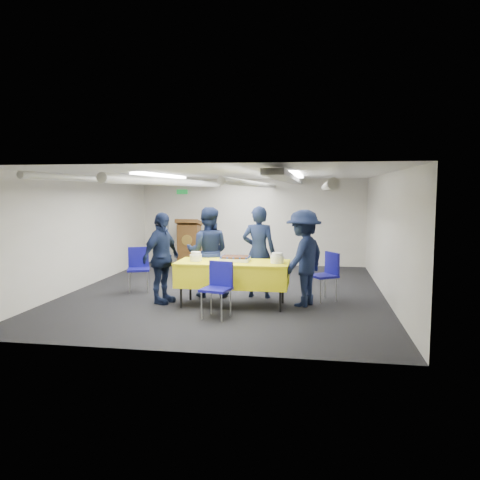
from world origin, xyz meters
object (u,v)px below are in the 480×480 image
Objects in this scene: podium at (189,243)px; chair_near at (218,283)px; sheet_cake at (235,259)px; sailor_c at (161,258)px; chair_right at (327,271)px; sailor_d at (304,258)px; sailor_b at (208,252)px; sailor_a at (259,252)px; serving_table at (233,274)px; chair_left at (139,265)px.

podium reaches higher than chair_near.
sailor_c is at bearing -176.72° from sheet_cake.
chair_near is 2.22m from chair_right.
chair_near is 0.52× the size of sailor_d.
chair_right is (1.58, 0.62, -0.28)m from sheet_cake.
sailor_b is at bearing -27.50° from sailor_c.
serving_table is at bearing 66.22° from sailor_a.
sailor_b is at bearing 136.85° from sheet_cake.
sheet_cake is at bearing 66.82° from serving_table.
chair_near is 0.52× the size of sailor_b.
chair_right is 0.54× the size of sailor_c.
podium is at bearing -113.41° from sailor_d.
chair_right is 1.00× the size of chair_left.
sailor_b is at bearing -179.21° from chair_right.
chair_left is 1.17m from sailor_c.
sailor_d reaches higher than sailor_c.
sheet_cake is 0.40× the size of podium.
sailor_a is 0.96m from sailor_b.
chair_near and chair_right have the same top height.
sailor_c is (-0.68, -0.66, -0.04)m from sailor_b.
sailor_d is (3.11, -3.91, 0.22)m from podium.
serving_table is 4.55m from podium.
podium is 1.44× the size of chair_near.
sailor_b is (-0.59, 0.66, 0.28)m from serving_table.
chair_right is 0.52× the size of sailor_b.
sailor_c is at bearing -179.79° from serving_table.
sailor_a reaches higher than podium.
serving_table is 1.14× the size of sailor_b.
sheet_cake is 0.30× the size of sailor_a.
chair_right is 3.65m from chair_left.
podium is 3.72m from sailor_b.
sailor_d is at bearing 151.97° from sailor_a.
sailor_b reaches higher than chair_left.
sailor_a is (2.40, -0.13, 0.32)m from chair_left.
chair_right is at bearing 23.04° from serving_table.
chair_left is at bearing -0.06° from sailor_a.
sailor_b is (1.44, -0.19, 0.31)m from chair_left.
chair_left reaches higher than serving_table.
chair_near is at bearing 75.29° from sailor_a.
podium is 3.29m from chair_left.
podium is 0.78× the size of sailor_c.
sheet_cake is at bearing -158.75° from chair_right.
chair_near is (-0.10, -0.73, -0.03)m from serving_table.
podium is at bearing 135.70° from chair_right.
sailor_c is (-1.63, -0.72, -0.05)m from sailor_a.
chair_near is at bearing -140.39° from chair_right.
chair_near is at bearing -99.28° from sheet_cake.
chair_left is (-3.65, 0.16, 0.00)m from chair_right.
sailor_d is at bearing -51.53° from podium.
sailor_c is (-2.89, -0.69, 0.27)m from chair_right.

